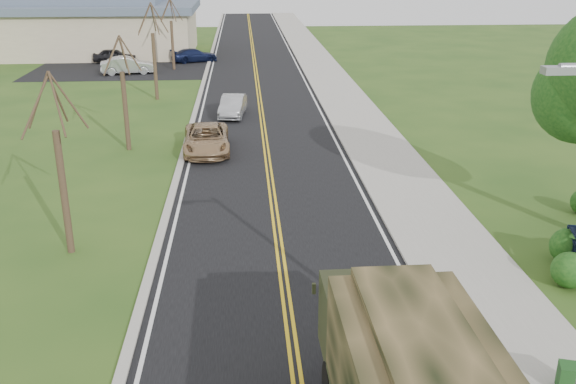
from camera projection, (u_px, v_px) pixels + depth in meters
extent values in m
cube|color=black|center=(257.00, 81.00, 50.05)|extent=(8.00, 120.00, 0.01)
cube|color=#9E998E|center=(310.00, 80.00, 50.30)|extent=(0.30, 120.00, 0.12)
cube|color=#9E998E|center=(332.00, 80.00, 50.42)|extent=(3.20, 120.00, 0.10)
cube|color=#9E998E|center=(204.00, 82.00, 49.76)|extent=(0.30, 120.00, 0.10)
cube|color=gray|center=(559.00, 70.00, 9.74)|extent=(0.50, 0.22, 0.12)
cylinder|color=#38281C|center=(64.00, 193.00, 20.82)|extent=(0.24, 0.24, 4.20)
cylinder|color=#38281C|center=(69.00, 100.00, 19.91)|extent=(1.01, 0.33, 1.90)
cylinder|color=#38281C|center=(59.00, 100.00, 20.37)|extent=(0.13, 1.29, 1.74)
cylinder|color=#38281C|center=(38.00, 100.00, 19.90)|extent=(0.98, 0.43, 1.90)
cylinder|color=#38281C|center=(35.00, 108.00, 19.31)|extent=(0.79, 1.05, 1.77)
cylinder|color=#38281C|center=(57.00, 104.00, 19.39)|extent=(0.58, 0.90, 1.90)
cylinder|color=#38281C|center=(126.00, 111.00, 32.08)|extent=(0.24, 0.24, 3.96)
cylinder|color=#38281C|center=(130.00, 53.00, 31.22)|extent=(0.96, 0.32, 1.79)
cylinder|color=#38281C|center=(123.00, 54.00, 31.65)|extent=(0.12, 1.22, 1.65)
cylinder|color=#38281C|center=(112.00, 53.00, 31.20)|extent=(0.93, 0.41, 1.79)
cylinder|color=#38281C|center=(111.00, 57.00, 30.66)|extent=(0.75, 0.99, 1.67)
cylinder|color=#38281C|center=(124.00, 55.00, 30.73)|extent=(0.55, 0.85, 1.80)
cylinder|color=#38281C|center=(155.00, 67.00, 43.21)|extent=(0.24, 0.24, 4.44)
cylinder|color=#38281C|center=(159.00, 18.00, 42.24)|extent=(1.07, 0.35, 2.00)
cylinder|color=#38281C|center=(153.00, 18.00, 42.73)|extent=(0.13, 1.36, 1.84)
cylinder|color=#38281C|center=(144.00, 18.00, 42.23)|extent=(1.03, 0.46, 2.00)
cylinder|color=#38281C|center=(144.00, 20.00, 41.61)|extent=(0.83, 1.10, 1.87)
cylinder|color=#38281C|center=(155.00, 19.00, 41.70)|extent=(0.61, 0.95, 2.01)
cylinder|color=#38281C|center=(173.00, 46.00, 54.48)|extent=(0.24, 0.24, 4.08)
cylinder|color=#38281C|center=(176.00, 10.00, 53.60)|extent=(0.99, 0.33, 1.84)
cylinder|color=#38281C|center=(172.00, 10.00, 54.04)|extent=(0.13, 1.25, 1.69)
cylinder|color=#38281C|center=(165.00, 10.00, 53.58)|extent=(0.95, 0.42, 1.85)
cylinder|color=#38281C|center=(165.00, 11.00, 53.02)|extent=(0.77, 1.02, 1.72)
cylinder|color=#38281C|center=(173.00, 10.00, 53.09)|extent=(0.57, 0.88, 1.85)
cube|color=tan|center=(91.00, 32.00, 63.21)|extent=(20.00, 12.00, 4.20)
cube|color=#475466|center=(88.00, 7.00, 62.37)|extent=(21.00, 13.00, 0.70)
cube|color=black|center=(139.00, 70.00, 54.99)|extent=(18.00, 10.00, 0.02)
cylinder|color=black|center=(429.00, 382.00, 14.11)|extent=(0.37, 1.12, 1.11)
cube|color=#2D321B|center=(379.00, 317.00, 14.07)|extent=(2.45, 1.95, 1.42)
cube|color=black|center=(371.00, 289.00, 14.85)|extent=(2.23, 0.10, 0.71)
cube|color=black|center=(429.00, 349.00, 10.32)|extent=(1.68, 5.39, 0.25)
imported|color=tan|center=(206.00, 139.00, 32.14)|extent=(2.45, 4.95, 1.35)
imported|color=#A8A9AD|center=(233.00, 106.00, 39.24)|extent=(1.79, 3.98, 1.27)
cube|color=#1A4719|center=(571.00, 378.00, 14.47)|extent=(0.66, 0.59, 0.65)
imported|color=black|center=(115.00, 56.00, 58.33)|extent=(3.86, 1.59, 1.31)
imported|color=#B6B6BB|center=(128.00, 65.00, 52.93)|extent=(4.54, 2.20, 1.43)
imported|color=black|center=(194.00, 55.00, 58.82)|extent=(4.53, 3.12, 1.22)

